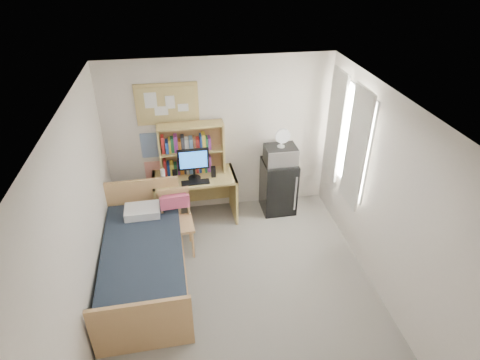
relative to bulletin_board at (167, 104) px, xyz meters
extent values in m
cube|color=gray|center=(0.78, -2.08, -1.93)|extent=(3.60, 4.20, 0.02)
cube|color=silver|center=(0.78, -2.08, 0.68)|extent=(3.60, 4.20, 0.02)
cube|color=silver|center=(0.78, 0.02, -0.62)|extent=(3.60, 0.04, 2.60)
cube|color=silver|center=(-1.02, -2.08, -0.62)|extent=(0.04, 4.20, 2.60)
cube|color=silver|center=(2.58, -2.08, -0.62)|extent=(0.04, 4.20, 2.60)
cube|color=white|center=(2.53, -0.88, -0.32)|extent=(0.10, 1.40, 1.70)
cube|color=silver|center=(2.50, -1.28, -0.32)|extent=(0.04, 0.55, 1.70)
cube|color=silver|center=(2.50, -0.48, -0.32)|extent=(0.04, 0.55, 1.70)
cube|color=tan|center=(0.00, 0.00, 0.00)|extent=(0.94, 0.03, 0.64)
cube|color=#26519B|center=(-0.32, 0.01, -0.67)|extent=(0.30, 0.01, 0.42)
cube|color=#F4482B|center=(-0.32, 0.01, -1.14)|extent=(0.28, 0.01, 0.36)
cube|color=tan|center=(0.32, -0.33, -1.51)|extent=(1.32, 0.69, 0.81)
cube|color=tan|center=(0.01, -1.12, -1.42)|extent=(0.54, 0.54, 1.00)
cube|color=black|center=(1.72, -0.27, -1.46)|extent=(0.55, 0.55, 0.92)
cube|color=#1B2430|center=(-0.46, -1.67, -1.62)|extent=(1.14, 2.18, 0.59)
cube|color=tan|center=(0.32, -0.18, -0.69)|extent=(1.02, 0.29, 0.83)
cube|color=black|center=(0.32, -0.39, -0.85)|extent=(0.48, 0.05, 0.51)
cube|color=black|center=(0.33, -0.53, -1.10)|extent=(0.44, 0.15, 0.02)
cube|color=black|center=(0.02, -0.40, -1.02)|extent=(0.08, 0.08, 0.18)
cube|color=black|center=(0.62, -0.38, -1.02)|extent=(0.07, 0.07, 0.17)
cylinder|color=white|center=(-0.16, -0.45, -0.99)|extent=(0.07, 0.07, 0.24)
cube|color=#E6577D|center=(0.00, -0.92, -1.14)|extent=(0.43, 0.16, 0.20)
cube|color=silver|center=(1.72, -0.29, -0.86)|extent=(0.51, 0.39, 0.29)
cylinder|color=white|center=(1.72, -0.29, -0.56)|extent=(0.24, 0.24, 0.30)
cube|color=white|center=(-0.48, -0.92, -1.27)|extent=(0.51, 0.36, 0.12)
camera|label=1|loc=(0.16, -5.83, 2.15)|focal=30.00mm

